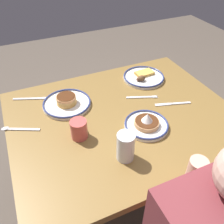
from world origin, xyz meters
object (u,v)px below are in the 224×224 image
(drinking_glass, at_px, (126,148))
(tea_spoon, at_px, (15,129))
(plate_far_companion, at_px, (146,124))
(fork_far, at_px, (31,99))
(butter_knife, at_px, (173,104))
(plate_near_main, at_px, (67,102))
(coffee_mug, at_px, (79,129))
(fork_near, at_px, (142,97))
(plate_center_pancakes, at_px, (144,77))

(drinking_glass, height_order, tea_spoon, drinking_glass)
(plate_far_companion, relative_size, drinking_glass, 1.63)
(fork_far, xyz_separation_m, butter_knife, (-0.75, 0.39, -0.00))
(plate_near_main, height_order, drinking_glass, drinking_glass)
(coffee_mug, relative_size, drinking_glass, 0.81)
(drinking_glass, bearing_deg, plate_far_companion, -144.24)
(butter_knife, distance_m, tea_spoon, 0.87)
(coffee_mug, distance_m, fork_far, 0.45)
(plate_near_main, height_order, fork_near, plate_near_main)
(plate_near_main, bearing_deg, plate_far_companion, 133.54)
(fork_near, height_order, butter_knife, same)
(plate_near_main, distance_m, drinking_glass, 0.50)
(fork_near, distance_m, tea_spoon, 0.73)
(drinking_glass, bearing_deg, fork_far, -62.92)
(plate_near_main, relative_size, plate_center_pancakes, 1.02)
(plate_near_main, relative_size, fork_far, 1.41)
(plate_far_companion, bearing_deg, tea_spoon, -21.97)
(plate_near_main, distance_m, coffee_mug, 0.27)
(plate_center_pancakes, distance_m, drinking_glass, 0.69)
(plate_center_pancakes, xyz_separation_m, coffee_mug, (0.56, 0.34, 0.04))
(fork_far, bearing_deg, coffee_mug, 112.68)
(butter_knife, height_order, tea_spoon, tea_spoon)
(fork_near, relative_size, fork_far, 0.94)
(coffee_mug, xyz_separation_m, tea_spoon, (0.29, -0.18, -0.05))
(plate_far_companion, relative_size, fork_far, 1.17)
(plate_center_pancakes, distance_m, coffee_mug, 0.65)
(plate_near_main, bearing_deg, tea_spoon, 16.90)
(fork_near, bearing_deg, plate_far_companion, 65.25)
(drinking_glass, xyz_separation_m, butter_knife, (-0.43, -0.24, -0.06))
(butter_knife, bearing_deg, tea_spoon, -9.87)
(plate_center_pancakes, xyz_separation_m, tea_spoon, (0.84, 0.16, -0.01))
(butter_knife, bearing_deg, plate_center_pancakes, -86.67)
(plate_far_companion, height_order, butter_knife, plate_far_companion)
(plate_center_pancakes, bearing_deg, plate_near_main, 7.49)
(plate_near_main, distance_m, butter_knife, 0.61)
(plate_far_companion, xyz_separation_m, fork_near, (-0.11, -0.23, -0.02))
(drinking_glass, relative_size, tea_spoon, 0.76)
(coffee_mug, relative_size, butter_knife, 0.55)
(tea_spoon, bearing_deg, fork_near, 178.34)
(plate_near_main, distance_m, tea_spoon, 0.31)
(fork_far, distance_m, butter_knife, 0.84)
(plate_far_companion, xyz_separation_m, drinking_glass, (0.19, 0.14, 0.04))
(plate_center_pancakes, bearing_deg, coffee_mug, 31.50)
(plate_near_main, height_order, plate_center_pancakes, plate_near_main)
(fork_near, bearing_deg, plate_near_main, -14.53)
(plate_center_pancakes, xyz_separation_m, fork_near, (0.11, 0.18, -0.01))
(coffee_mug, relative_size, fork_near, 0.62)
(plate_center_pancakes, relative_size, drinking_glass, 1.93)
(drinking_glass, distance_m, fork_far, 0.70)
(drinking_glass, distance_m, tea_spoon, 0.59)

